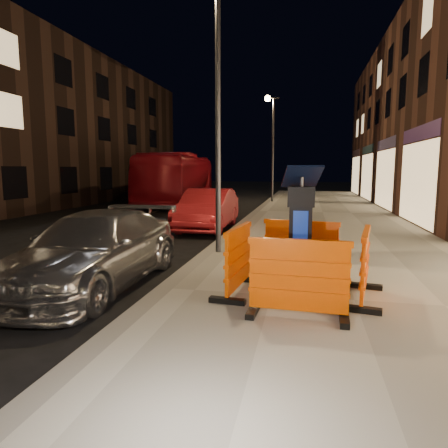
% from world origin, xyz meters
% --- Properties ---
extents(ground_plane, '(120.00, 120.00, 0.00)m').
position_xyz_m(ground_plane, '(0.00, 0.00, 0.00)').
color(ground_plane, black).
rests_on(ground_plane, ground).
extents(sidewalk, '(6.00, 60.00, 0.15)m').
position_xyz_m(sidewalk, '(3.00, 0.00, 0.07)').
color(sidewalk, gray).
rests_on(sidewalk, ground).
extents(kerb, '(0.30, 60.00, 0.15)m').
position_xyz_m(kerb, '(0.00, 0.00, 0.07)').
color(kerb, slate).
rests_on(kerb, ground).
extents(parking_kiosk, '(0.67, 0.67, 1.88)m').
position_xyz_m(parking_kiosk, '(2.18, 0.06, 1.09)').
color(parking_kiosk, black).
rests_on(parking_kiosk, sidewalk).
extents(barrier_front, '(1.37, 0.62, 1.05)m').
position_xyz_m(barrier_front, '(2.18, -0.89, 0.67)').
color(barrier_front, '#F45300').
rests_on(barrier_front, sidewalk).
extents(barrier_back, '(1.42, 0.80, 1.05)m').
position_xyz_m(barrier_back, '(2.18, 1.01, 0.67)').
color(barrier_back, '#F45300').
rests_on(barrier_back, sidewalk).
extents(barrier_kerbside, '(0.69, 1.39, 1.05)m').
position_xyz_m(barrier_kerbside, '(1.23, 0.06, 0.67)').
color(barrier_kerbside, '#F45300').
rests_on(barrier_kerbside, sidewalk).
extents(barrier_bldgside, '(0.78, 1.42, 1.05)m').
position_xyz_m(barrier_bldgside, '(3.13, 0.06, 0.67)').
color(barrier_bldgside, '#F45300').
rests_on(barrier_bldgside, sidewalk).
extents(car_silver, '(1.88, 4.55, 1.32)m').
position_xyz_m(car_silver, '(-1.44, 0.38, 0.00)').
color(car_silver, '#ACACB0').
rests_on(car_silver, ground).
extents(car_red, '(1.52, 4.28, 1.41)m').
position_xyz_m(car_red, '(-1.08, 7.32, 0.00)').
color(car_red, '#AD1B23').
rests_on(car_red, ground).
extents(bus_doubledecker, '(3.57, 10.84, 2.96)m').
position_xyz_m(bus_doubledecker, '(-5.12, 16.52, 0.00)').
color(bus_doubledecker, maroon).
rests_on(bus_doubledecker, ground).
extents(street_lamp_mid, '(0.12, 0.12, 6.00)m').
position_xyz_m(street_lamp_mid, '(0.25, 3.00, 3.15)').
color(street_lamp_mid, '#3F3F44').
rests_on(street_lamp_mid, sidewalk).
extents(street_lamp_far, '(0.12, 0.12, 6.00)m').
position_xyz_m(street_lamp_far, '(0.25, 18.00, 3.15)').
color(street_lamp_far, '#3F3F44').
rests_on(street_lamp_far, sidewalk).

